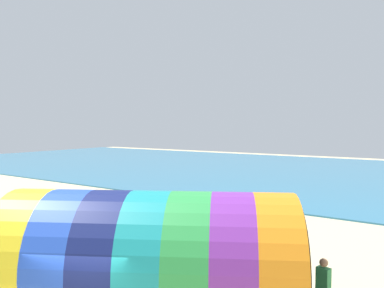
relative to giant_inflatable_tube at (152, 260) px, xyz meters
The scene contains 4 objects.
sea 34.72m from the giant_inflatable_tube, 91.00° to the left, with size 120.00×40.00×0.10m, color teal.
giant_inflatable_tube is the anchor object (origin of this frame).
bystander_near_water 11.81m from the giant_inflatable_tube, 136.48° to the left, with size 0.40×0.30×1.69m.
bystander_mid_beach 13.22m from the giant_inflatable_tube, 150.27° to the left, with size 0.24×0.36×1.67m.
Camera 1 is at (6.92, -6.09, 5.45)m, focal length 35.00 mm.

